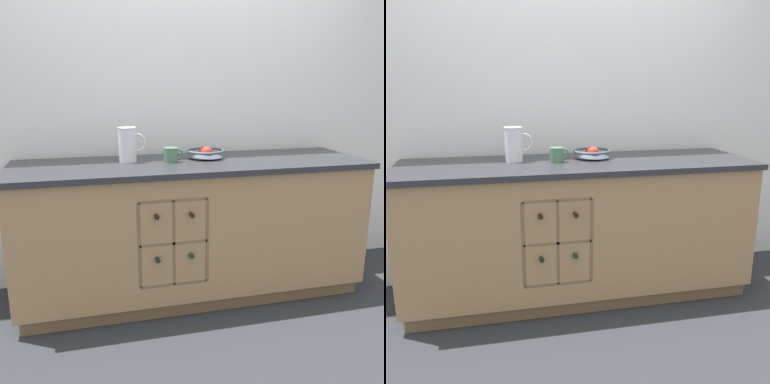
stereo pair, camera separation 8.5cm
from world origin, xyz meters
TOP-DOWN VIEW (x-y plane):
  - ground_plane at (0.00, 0.00)m, footprint 14.00×14.00m
  - back_wall at (0.00, 0.39)m, footprint 4.60×0.06m
  - kitchen_island at (-0.00, -0.00)m, footprint 2.24×0.70m
  - fruit_bowl at (0.12, 0.10)m, footprint 0.25×0.25m
  - white_pitcher at (-0.39, 0.10)m, footprint 0.18×0.12m
  - ceramic_mug at (-0.13, 0.02)m, footprint 0.13×0.09m

SIDE VIEW (x-z plane):
  - ground_plane at x=0.00m, z-range 0.00..0.00m
  - kitchen_island at x=0.00m, z-range 0.01..0.91m
  - fruit_bowl at x=0.12m, z-range 0.90..0.98m
  - ceramic_mug at x=-0.13m, z-range 0.90..0.99m
  - white_pitcher at x=-0.39m, z-range 0.90..1.12m
  - back_wall at x=0.00m, z-range 0.00..2.55m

